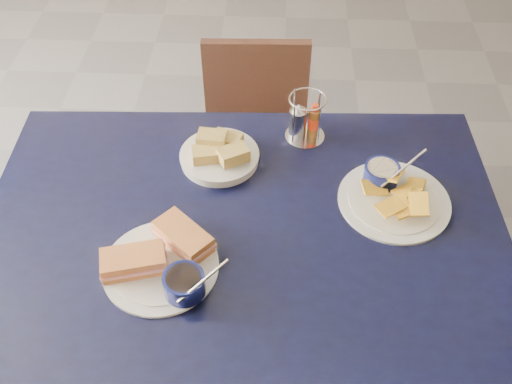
{
  "coord_description": "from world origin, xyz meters",
  "views": [
    {
      "loc": [
        -0.03,
        -0.97,
        1.8
      ],
      "look_at": [
        -0.07,
        -0.05,
        0.82
      ],
      "focal_mm": 40.0,
      "sensor_mm": 36.0,
      "label": 1
    }
  ],
  "objects_px": {
    "dining_table": "(243,240)",
    "plantain_plate": "(391,191)",
    "sandwich_plate": "(164,261)",
    "condiment_caddy": "(304,121)",
    "chair_far": "(257,135)",
    "bread_basket": "(220,154)"
  },
  "relations": [
    {
      "from": "dining_table",
      "to": "plantain_plate",
      "type": "relative_size",
      "value": 4.66
    },
    {
      "from": "sandwich_plate",
      "to": "condiment_caddy",
      "type": "distance_m",
      "value": 0.56
    },
    {
      "from": "chair_far",
      "to": "sandwich_plate",
      "type": "bearing_deg",
      "value": -101.6
    },
    {
      "from": "sandwich_plate",
      "to": "bread_basket",
      "type": "distance_m",
      "value": 0.37
    },
    {
      "from": "plantain_plate",
      "to": "condiment_caddy",
      "type": "relative_size",
      "value": 2.05
    },
    {
      "from": "sandwich_plate",
      "to": "bread_basket",
      "type": "bearing_deg",
      "value": 75.7
    },
    {
      "from": "dining_table",
      "to": "sandwich_plate",
      "type": "xyz_separation_m",
      "value": [
        -0.17,
        -0.14,
        0.09
      ]
    },
    {
      "from": "chair_far",
      "to": "condiment_caddy",
      "type": "relative_size",
      "value": 5.71
    },
    {
      "from": "dining_table",
      "to": "sandwich_plate",
      "type": "bearing_deg",
      "value": -140.13
    },
    {
      "from": "dining_table",
      "to": "chair_far",
      "type": "relative_size",
      "value": 1.67
    },
    {
      "from": "dining_table",
      "to": "bread_basket",
      "type": "xyz_separation_m",
      "value": [
        -0.07,
        0.22,
        0.09
      ]
    },
    {
      "from": "sandwich_plate",
      "to": "plantain_plate",
      "type": "height_order",
      "value": "same"
    },
    {
      "from": "bread_basket",
      "to": "chair_far",
      "type": "bearing_deg",
      "value": 80.54
    },
    {
      "from": "sandwich_plate",
      "to": "bread_basket",
      "type": "xyz_separation_m",
      "value": [
        0.09,
        0.36,
        -0.0
      ]
    },
    {
      "from": "chair_far",
      "to": "bread_basket",
      "type": "xyz_separation_m",
      "value": [
        -0.08,
        -0.46,
        0.33
      ]
    },
    {
      "from": "condiment_caddy",
      "to": "sandwich_plate",
      "type": "bearing_deg",
      "value": -124.06
    },
    {
      "from": "condiment_caddy",
      "to": "plantain_plate",
      "type": "bearing_deg",
      "value": -45.24
    },
    {
      "from": "sandwich_plate",
      "to": "condiment_caddy",
      "type": "xyz_separation_m",
      "value": [
        0.31,
        0.46,
        0.03
      ]
    },
    {
      "from": "bread_basket",
      "to": "condiment_caddy",
      "type": "distance_m",
      "value": 0.25
    },
    {
      "from": "dining_table",
      "to": "plantain_plate",
      "type": "bearing_deg",
      "value": 16.3
    },
    {
      "from": "bread_basket",
      "to": "plantain_plate",
      "type": "bearing_deg",
      "value": -14.24
    },
    {
      "from": "chair_far",
      "to": "sandwich_plate",
      "type": "xyz_separation_m",
      "value": [
        -0.17,
        -0.81,
        0.33
      ]
    }
  ]
}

